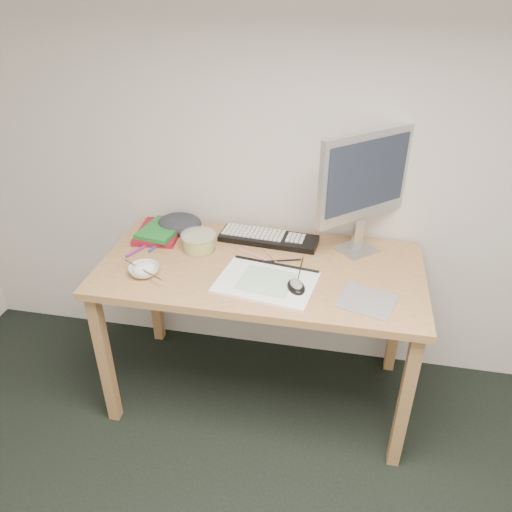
{
  "coord_description": "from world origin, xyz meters",
  "views": [
    {
      "loc": [
        0.23,
        -0.38,
        1.9
      ],
      "look_at": [
        -0.12,
        1.38,
        0.83
      ],
      "focal_mm": 35.0,
      "sensor_mm": 36.0,
      "label": 1
    }
  ],
  "objects": [
    {
      "name": "room_shell",
      "position": [
        0.0,
        0.0,
        1.56
      ],
      "size": [
        3.6,
        3.6,
        3.6
      ],
      "color": "beige",
      "rests_on": "ground"
    },
    {
      "name": "desk",
      "position": [
        -0.11,
        1.43,
        0.67
      ],
      "size": [
        1.4,
        0.7,
        0.75
      ],
      "color": "tan",
      "rests_on": "ground"
    },
    {
      "name": "mousepad",
      "position": [
        0.35,
        1.25,
        0.75
      ],
      "size": [
        0.26,
        0.24,
        0.0
      ],
      "primitive_type": "cube",
      "rotation": [
        0.0,
        0.0,
        -0.29
      ],
      "color": "gray",
      "rests_on": "desk"
    },
    {
      "name": "sketchpad",
      "position": [
        -0.06,
        1.3,
        0.76
      ],
      "size": [
        0.43,
        0.34,
        0.01
      ],
      "primitive_type": "cube",
      "rotation": [
        0.0,
        0.0,
        -0.15
      ],
      "color": "white",
      "rests_on": "desk"
    },
    {
      "name": "keyboard",
      "position": [
        -0.11,
        1.66,
        0.76
      ],
      "size": [
        0.47,
        0.19,
        0.03
      ],
      "primitive_type": "cube",
      "rotation": [
        0.0,
        0.0,
        -0.08
      ],
      "color": "black",
      "rests_on": "desk"
    },
    {
      "name": "monitor",
      "position": [
        0.3,
        1.65,
        1.1
      ],
      "size": [
        0.37,
        0.35,
        0.55
      ],
      "rotation": [
        0.0,
        0.0,
        0.75
      ],
      "color": "silver",
      "rests_on": "desk"
    },
    {
      "name": "mouse",
      "position": [
        0.07,
        1.27,
        0.78
      ],
      "size": [
        0.11,
        0.13,
        0.04
      ],
      "primitive_type": "ellipsoid",
      "rotation": [
        0.0,
        0.0,
        0.41
      ],
      "color": "black",
      "rests_on": "sketchpad"
    },
    {
      "name": "rice_bowl",
      "position": [
        -0.58,
        1.27,
        0.77
      ],
      "size": [
        0.15,
        0.15,
        0.04
      ],
      "primitive_type": "imported",
      "rotation": [
        0.0,
        0.0,
        -0.17
      ],
      "color": "silver",
      "rests_on": "desk"
    },
    {
      "name": "chopsticks",
      "position": [
        -0.57,
        1.24,
        0.79
      ],
      "size": [
        0.22,
        0.14,
        0.02
      ],
      "primitive_type": "cylinder",
      "rotation": [
        0.0,
        1.57,
        -0.52
      ],
      "color": "silver",
      "rests_on": "rice_bowl"
    },
    {
      "name": "fruit_tub",
      "position": [
        -0.41,
        1.52,
        0.79
      ],
      "size": [
        0.19,
        0.19,
        0.08
      ],
      "primitive_type": "cylinder",
      "rotation": [
        0.0,
        0.0,
        0.22
      ],
      "color": "gold",
      "rests_on": "desk"
    },
    {
      "name": "book_red",
      "position": [
        -0.64,
        1.62,
        0.76
      ],
      "size": [
        0.22,
        0.28,
        0.03
      ],
      "primitive_type": "cube",
      "rotation": [
        0.0,
        0.0,
        0.08
      ],
      "color": "maroon",
      "rests_on": "desk"
    },
    {
      "name": "book_green",
      "position": [
        -0.62,
        1.6,
        0.79
      ],
      "size": [
        0.2,
        0.25,
        0.02
      ],
      "primitive_type": "cube",
      "rotation": [
        0.0,
        0.0,
        -0.17
      ],
      "color": "#1B6F29",
      "rests_on": "book_red"
    },
    {
      "name": "cloth_lump",
      "position": [
        -0.56,
        1.68,
        0.79
      ],
      "size": [
        0.19,
        0.16,
        0.08
      ],
      "primitive_type": "ellipsoid",
      "rotation": [
        0.0,
        0.0,
        0.04
      ],
      "color": "#26292D",
      "rests_on": "desk"
    },
    {
      "name": "pencil_pink",
      "position": [
        -0.16,
        1.51,
        0.75
      ],
      "size": [
        0.15,
        0.08,
        0.01
      ],
      "primitive_type": "cylinder",
      "rotation": [
        0.0,
        1.57,
        -0.46
      ],
      "color": "pink",
      "rests_on": "desk"
    },
    {
      "name": "pencil_tan",
      "position": [
        -0.06,
        1.5,
        0.75
      ],
      "size": [
        0.11,
        0.16,
        0.01
      ],
      "primitive_type": "cylinder",
      "rotation": [
        0.0,
        1.57,
        -0.96
      ],
      "color": "tan",
      "rests_on": "desk"
    },
    {
      "name": "pencil_black",
      "position": [
        -0.04,
        1.48,
        0.75
      ],
      "size": [
        0.19,
        0.07,
        0.01
      ],
      "primitive_type": "cylinder",
      "rotation": [
        0.0,
        1.57,
        0.3
      ],
      "color": "black",
      "rests_on": "desk"
    },
    {
      "name": "marker_blue",
      "position": [
        -0.61,
        1.51,
        0.76
      ],
      "size": [
        0.04,
        0.13,
        0.01
      ],
      "primitive_type": "cylinder",
      "rotation": [
        0.0,
        1.57,
        1.33
      ],
      "color": "#2139B3",
      "rests_on": "desk"
    },
    {
      "name": "marker_orange",
      "position": [
        -0.66,
        1.57,
        0.76
      ],
      "size": [
        0.02,
        0.14,
        0.01
      ],
      "primitive_type": "cylinder",
      "rotation": [
        0.0,
        1.57,
        1.51
      ],
      "color": "orange",
      "rests_on": "desk"
    },
    {
      "name": "marker_purple",
      "position": [
        -0.68,
        1.44,
        0.76
      ],
      "size": [
        0.07,
        0.13,
        0.01
      ],
      "primitive_type": "cylinder",
      "rotation": [
        0.0,
        1.57,
        1.15
      ],
      "color": "#662484",
      "rests_on": "desk"
    }
  ]
}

